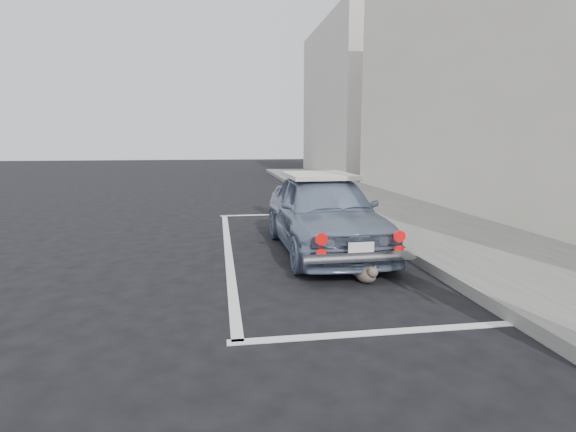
% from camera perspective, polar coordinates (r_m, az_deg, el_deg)
% --- Properties ---
extents(ground, '(80.00, 80.00, 0.00)m').
position_cam_1_polar(ground, '(4.81, 4.37, -12.50)').
color(ground, black).
rests_on(ground, ground).
extents(sidewalk, '(2.80, 40.00, 0.15)m').
position_cam_1_polar(sidewalk, '(7.82, 24.29, -4.08)').
color(sidewalk, '#60605C').
rests_on(sidewalk, ground).
extents(building_far, '(3.50, 10.00, 8.00)m').
position_cam_1_polar(building_far, '(25.53, 8.20, 14.39)').
color(building_far, beige).
rests_on(building_far, ground).
extents(pline_rear, '(3.00, 0.12, 0.01)m').
position_cam_1_polar(pline_rear, '(4.51, 12.28, -14.20)').
color(pline_rear, silver).
rests_on(pline_rear, ground).
extents(pline_front, '(3.00, 0.12, 0.01)m').
position_cam_1_polar(pline_front, '(11.09, -0.82, 0.21)').
color(pline_front, silver).
rests_on(pline_front, ground).
extents(pline_side, '(0.12, 7.00, 0.01)m').
position_cam_1_polar(pline_side, '(7.55, -7.61, -4.32)').
color(pline_side, silver).
rests_on(pline_side, ground).
extents(retro_coupe, '(1.58, 3.82, 1.29)m').
position_cam_1_polar(retro_coupe, '(7.38, 4.55, 0.55)').
color(retro_coupe, slate).
rests_on(retro_coupe, ground).
extents(cat, '(0.31, 0.49, 0.27)m').
position_cam_1_polar(cat, '(5.87, 9.92, -7.23)').
color(cat, brown).
rests_on(cat, ground).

